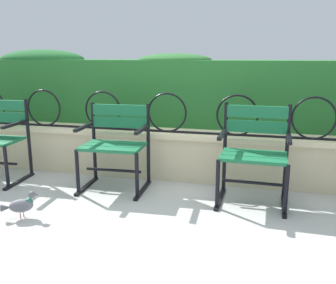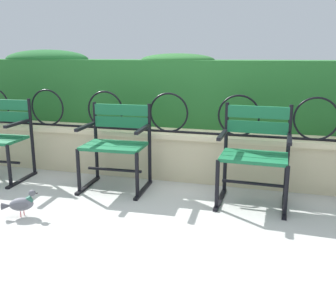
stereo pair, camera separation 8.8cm
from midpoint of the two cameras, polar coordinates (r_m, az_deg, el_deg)
ground_plane at (r=3.42m, az=-1.04°, el=-9.27°), size 60.00×60.00×0.00m
stone_wall at (r=4.03m, az=1.72°, el=-1.89°), size 7.62×0.41×0.51m
iron_arch_fence at (r=3.90m, az=-0.52°, el=4.17°), size 7.08×0.02×0.42m
hedge_row at (r=4.42m, az=2.85°, el=8.05°), size 7.47×0.68×0.88m
park_chair_centre_left at (r=3.73m, az=-8.71°, el=-0.11°), size 0.65×0.55×0.83m
park_chair_centre_right at (r=3.41m, az=12.35°, el=-1.39°), size 0.62×0.54×0.88m
pigeon_near_chairs at (r=3.33m, az=-22.33°, el=-8.92°), size 0.27×0.19×0.22m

